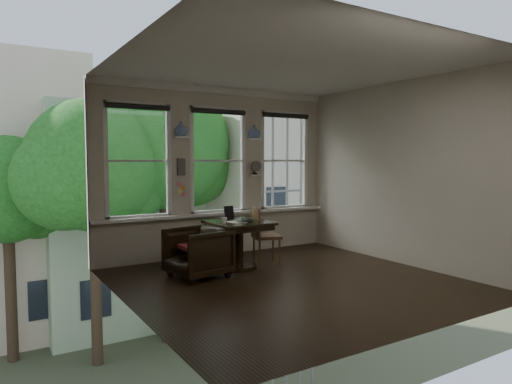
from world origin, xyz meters
TOP-DOWN VIEW (x-y plane):
  - ground at (0.00, 0.00)m, footprint 4.50×4.50m
  - ceiling at (0.00, 0.00)m, footprint 4.50×4.50m
  - wall_back at (0.00, 2.25)m, footprint 4.50×0.00m
  - wall_front at (0.00, -2.25)m, footprint 4.50×0.00m
  - wall_left at (-2.25, 0.00)m, footprint 0.00×4.50m
  - wall_right at (2.25, 0.00)m, footprint 0.00×4.50m
  - window_left at (-1.45, 2.25)m, footprint 1.10×0.12m
  - window_center at (0.00, 2.25)m, footprint 1.10×0.12m
  - window_right at (1.45, 2.25)m, footprint 1.10×0.12m
  - shelf_left at (-0.72, 2.15)m, footprint 0.26×0.16m
  - shelf_right at (0.72, 2.15)m, footprint 0.26×0.16m
  - intercom at (-0.72, 2.18)m, footprint 0.14×0.06m
  - sticky_notes at (-0.72, 2.19)m, footprint 0.16×0.01m
  - desk_fan at (0.72, 2.13)m, footprint 0.20×0.20m
  - vase_left at (-0.72, 2.15)m, footprint 0.24×0.24m
  - vase_right at (0.72, 2.15)m, footprint 0.24×0.24m
  - table at (-0.21, 1.08)m, footprint 0.90×0.90m
  - armchair_left at (-1.00, 0.91)m, footprint 0.91×0.89m
  - cushion_red at (-1.00, 0.91)m, footprint 0.45×0.45m
  - side_chair_right at (0.35, 1.14)m, footprint 0.52×0.52m
  - laptop at (-0.13, 0.98)m, footprint 0.33×0.23m
  - mug at (-0.52, 1.00)m, footprint 0.12×0.12m
  - drinking_glass at (-0.15, 0.97)m, footprint 0.15×0.15m
  - tablet at (-0.24, 1.35)m, footprint 0.16×0.08m
  - papers at (-0.29, 1.04)m, footprint 0.27×0.33m

SIDE VIEW (x-z plane):
  - ground at x=0.00m, z-range 0.00..0.00m
  - armchair_left at x=-1.00m, z-range 0.00..0.73m
  - table at x=-0.21m, z-range 0.00..0.75m
  - cushion_red at x=-1.00m, z-range 0.42..0.48m
  - side_chair_right at x=0.35m, z-range 0.00..0.92m
  - papers at x=-0.29m, z-range 0.75..0.75m
  - laptop at x=-0.13m, z-range 0.75..0.78m
  - mug at x=-0.52m, z-range 0.75..0.84m
  - drinking_glass at x=-0.15m, z-range 0.75..0.85m
  - tablet at x=-0.24m, z-range 0.75..0.97m
  - sticky_notes at x=-0.72m, z-range 1.13..1.37m
  - wall_back at x=0.00m, z-range -0.75..3.75m
  - wall_front at x=0.00m, z-range -0.75..3.75m
  - wall_left at x=-2.25m, z-range -0.75..3.75m
  - wall_right at x=2.25m, z-range -0.75..3.75m
  - desk_fan at x=0.72m, z-range 1.41..1.65m
  - intercom at x=-0.72m, z-range 1.46..1.74m
  - window_left at x=-1.45m, z-range 0.75..2.65m
  - window_center at x=0.00m, z-range 0.75..2.65m
  - window_right at x=1.45m, z-range 0.75..2.65m
  - shelf_left at x=-0.72m, z-range 2.08..2.12m
  - shelf_right at x=0.72m, z-range 2.08..2.12m
  - vase_left at x=-0.72m, z-range 2.12..2.36m
  - vase_right at x=0.72m, z-range 2.12..2.36m
  - ceiling at x=0.00m, z-range 3.00..3.00m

